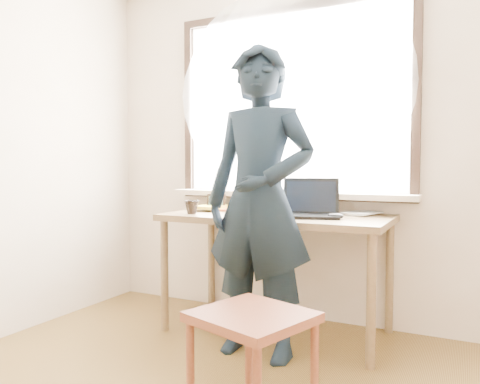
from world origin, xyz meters
The scene contains 12 objects.
room_shell centered at (-0.02, 0.20, 1.64)m, with size 3.52×4.02×2.61m.
desk centered at (-0.17, 1.63, 0.72)m, with size 1.51×0.75×0.81m.
laptop centered at (0.08, 1.60, 0.87)m, with size 0.43×0.39×0.25m.
mug_white centered at (-0.26, 1.79, 0.86)m, with size 0.12×0.12×0.10m, color white.
mug_dark centered at (-0.71, 1.41, 0.85)m, with size 0.10×0.10×0.09m, color black.
mouse centered at (0.27, 1.53, 0.83)m, with size 0.10×0.07×0.04m, color black.
desk_clutter centered at (-0.45, 1.81, 0.83)m, with size 0.86×0.47×0.04m.
book_a centered at (-0.54, 1.80, 0.82)m, with size 0.19×0.26×0.02m, color white.
book_b centered at (0.27, 1.90, 0.82)m, with size 0.19×0.26×0.02m, color white.
picture_frame centered at (-0.70, 1.73, 0.86)m, with size 0.14×0.05×0.11m.
work_chair centered at (0.15, 0.55, 0.41)m, with size 0.59×0.57×0.48m.
person centered at (-0.11, 1.22, 0.93)m, with size 0.68×0.44×1.85m, color black.
Camera 1 is at (1.02, -1.32, 1.13)m, focal length 35.00 mm.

